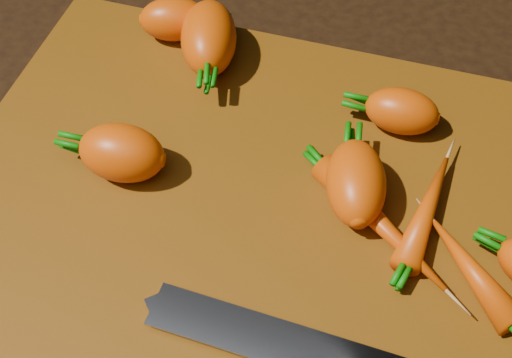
# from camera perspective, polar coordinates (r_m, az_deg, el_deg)

# --- Properties ---
(ground) EXTENTS (2.00, 2.00, 0.01)m
(ground) POSITION_cam_1_polar(r_m,az_deg,el_deg) (0.59, -0.28, -2.83)
(ground) COLOR black
(cutting_board) EXTENTS (0.50, 0.40, 0.01)m
(cutting_board) POSITION_cam_1_polar(r_m,az_deg,el_deg) (0.58, -0.29, -2.20)
(cutting_board) COLOR #7B430A
(cutting_board) RESTS_ON ground
(carrot_0) EXTENTS (0.08, 0.06, 0.04)m
(carrot_0) POSITION_cam_1_polar(r_m,az_deg,el_deg) (0.70, -6.57, 12.58)
(carrot_0) COLOR #EC5209
(carrot_0) RESTS_ON cutting_board
(carrot_1) EXTENTS (0.07, 0.05, 0.05)m
(carrot_1) POSITION_cam_1_polar(r_m,az_deg,el_deg) (0.58, -10.69, 2.07)
(carrot_1) COLOR #EC5209
(carrot_1) RESTS_ON cutting_board
(carrot_2) EXTENTS (0.08, 0.10, 0.05)m
(carrot_2) POSITION_cam_1_polar(r_m,az_deg,el_deg) (0.67, -3.81, 11.21)
(carrot_2) COLOR #EC5209
(carrot_2) RESTS_ON cutting_board
(carrot_3) EXTENTS (0.07, 0.09, 0.05)m
(carrot_3) POSITION_cam_1_polar(r_m,az_deg,el_deg) (0.56, 7.99, -0.29)
(carrot_3) COLOR #EC5209
(carrot_3) RESTS_ON cutting_board
(carrot_4) EXTENTS (0.06, 0.04, 0.04)m
(carrot_4) POSITION_cam_1_polar(r_m,az_deg,el_deg) (0.62, 11.58, 5.34)
(carrot_4) COLOR #EC5209
(carrot_4) RESTS_ON cutting_board
(carrot_6) EXTENTS (0.04, 0.12, 0.02)m
(carrot_6) POSITION_cam_1_polar(r_m,az_deg,el_deg) (0.57, 13.50, -2.41)
(carrot_6) COLOR #EC5209
(carrot_6) RESTS_ON cutting_board
(carrot_7) EXTENTS (0.13, 0.11, 0.02)m
(carrot_7) POSITION_cam_1_polar(r_m,az_deg,el_deg) (0.56, 9.94, -3.58)
(carrot_7) COLOR #EC5209
(carrot_7) RESTS_ON cutting_board
(carrot_8) EXTENTS (0.08, 0.09, 0.03)m
(carrot_8) POSITION_cam_1_polar(r_m,az_deg,el_deg) (0.55, 16.90, -7.06)
(carrot_8) COLOR #EC5209
(carrot_8) RESTS_ON cutting_board
(knife) EXTENTS (0.31, 0.04, 0.02)m
(knife) POSITION_cam_1_polar(r_m,az_deg,el_deg) (0.50, 4.10, -13.61)
(knife) COLOR gray
(knife) RESTS_ON cutting_board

